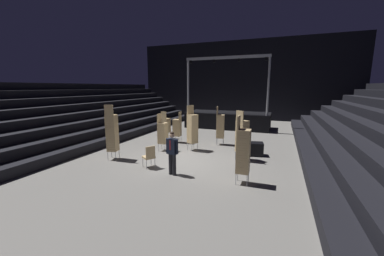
# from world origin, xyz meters

# --- Properties ---
(ground_plane) EXTENTS (22.00, 30.00, 0.10)m
(ground_plane) POSITION_xyz_m (0.00, 0.00, -0.05)
(ground_plane) COLOR slate
(arena_end_wall) EXTENTS (22.00, 0.30, 8.00)m
(arena_end_wall) POSITION_xyz_m (0.00, 15.00, 4.00)
(arena_end_wall) COLOR black
(arena_end_wall) RESTS_ON ground_plane
(bleacher_bank_left) EXTENTS (6.00, 24.00, 3.60)m
(bleacher_bank_left) POSITION_xyz_m (-8.00, 1.00, 1.80)
(bleacher_bank_left) COLOR black
(bleacher_bank_left) RESTS_ON ground_plane
(stage_riser) EXTENTS (6.71, 2.77, 5.61)m
(stage_riser) POSITION_xyz_m (0.00, 9.38, 0.72)
(stage_riser) COLOR black
(stage_riser) RESTS_ON ground_plane
(man_with_tie) EXTENTS (0.57, 0.32, 1.69)m
(man_with_tie) POSITION_xyz_m (0.27, -1.63, 0.95)
(man_with_tie) COLOR black
(man_with_tie) RESTS_ON ground_plane
(chair_stack_front_left) EXTENTS (0.61, 0.61, 2.39)m
(chair_stack_front_left) POSITION_xyz_m (-0.26, 1.88, 1.19)
(chair_stack_front_left) COLOR #B2B5BA
(chair_stack_front_left) RESTS_ON ground_plane
(chair_stack_front_right) EXTENTS (0.53, 0.53, 1.79)m
(chair_stack_front_right) POSITION_xyz_m (-2.88, 3.87, 0.90)
(chair_stack_front_right) COLOR #B2B5BA
(chair_stack_front_right) RESTS_ON ground_plane
(chair_stack_mid_left) EXTENTS (0.48, 0.48, 1.88)m
(chair_stack_mid_left) POSITION_xyz_m (-1.74, 3.16, 0.94)
(chair_stack_mid_left) COLOR #B2B5BA
(chair_stack_mid_left) RESTS_ON ground_plane
(chair_stack_mid_right) EXTENTS (0.44, 0.44, 2.39)m
(chair_stack_mid_right) POSITION_xyz_m (2.91, -1.47, 1.19)
(chair_stack_mid_right) COLOR #B2B5BA
(chair_stack_mid_right) RESTS_ON ground_plane
(chair_stack_mid_centre) EXTENTS (0.50, 0.50, 2.22)m
(chair_stack_mid_centre) POSITION_xyz_m (0.81, 3.60, 1.11)
(chair_stack_mid_centre) COLOR #B2B5BA
(chair_stack_mid_centre) RESTS_ON ground_plane
(chair_stack_rear_left) EXTENTS (0.45, 0.45, 1.96)m
(chair_stack_rear_left) POSITION_xyz_m (-1.68, 1.23, 0.98)
(chair_stack_rear_left) COLOR #B2B5BA
(chair_stack_rear_left) RESTS_ON ground_plane
(chair_stack_rear_right) EXTENTS (0.61, 0.61, 2.31)m
(chair_stack_rear_right) POSITION_xyz_m (2.45, 1.16, 1.15)
(chair_stack_rear_right) COLOR #B2B5BA
(chair_stack_rear_right) RESTS_ON ground_plane
(chair_stack_rear_centre) EXTENTS (0.54, 0.54, 2.56)m
(chair_stack_rear_centre) POSITION_xyz_m (-3.15, -0.90, 1.28)
(chair_stack_rear_centre) COLOR #B2B5BA
(chair_stack_rear_centre) RESTS_ON ground_plane
(equipment_road_case) EXTENTS (1.00, 0.76, 0.64)m
(equipment_road_case) POSITION_xyz_m (2.89, 2.14, 0.32)
(equipment_road_case) COLOR black
(equipment_road_case) RESTS_ON ground_plane
(loose_chair_near_man) EXTENTS (0.61, 0.61, 0.95)m
(loose_chair_near_man) POSITION_xyz_m (-0.96, -1.28, 0.53)
(loose_chair_near_man) COLOR #B2B5BA
(loose_chair_near_man) RESTS_ON ground_plane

